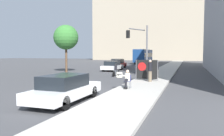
{
  "coord_description": "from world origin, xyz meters",
  "views": [
    {
      "loc": [
        6.15,
        -11.38,
        2.44
      ],
      "look_at": [
        0.73,
        4.1,
        1.34
      ],
      "focal_mm": 35.0,
      "sensor_mm": 36.0,
      "label": 1
    }
  ],
  "objects_px": {
    "pedestrian_behind": "(157,69)",
    "protest_banner": "(147,69)",
    "parked_car_curbside": "(65,88)",
    "city_bus_on_road": "(143,56)",
    "street_tree_near_curb": "(66,37)",
    "motorcycle_on_road": "(116,71)",
    "car_on_road_midblock": "(118,64)",
    "jogger_on_sidewalk": "(150,70)",
    "seated_protester": "(127,78)",
    "car_on_road_nearest": "(112,66)",
    "traffic_light_pole": "(139,42)",
    "car_on_road_distant": "(117,62)"
  },
  "relations": [
    {
      "from": "pedestrian_behind",
      "to": "protest_banner",
      "type": "distance_m",
      "value": 2.13
    },
    {
      "from": "parked_car_curbside",
      "to": "city_bus_on_road",
      "type": "distance_m",
      "value": 42.62
    },
    {
      "from": "street_tree_near_curb",
      "to": "motorcycle_on_road",
      "type": "bearing_deg",
      "value": -15.99
    },
    {
      "from": "protest_banner",
      "to": "motorcycle_on_road",
      "type": "height_order",
      "value": "protest_banner"
    },
    {
      "from": "street_tree_near_curb",
      "to": "car_on_road_midblock",
      "type": "bearing_deg",
      "value": 70.28
    },
    {
      "from": "protest_banner",
      "to": "street_tree_near_curb",
      "type": "height_order",
      "value": "street_tree_near_curb"
    },
    {
      "from": "city_bus_on_road",
      "to": "motorcycle_on_road",
      "type": "bearing_deg",
      "value": -84.56
    },
    {
      "from": "jogger_on_sidewalk",
      "to": "protest_banner",
      "type": "distance_m",
      "value": 1.04
    },
    {
      "from": "seated_protester",
      "to": "parked_car_curbside",
      "type": "height_order",
      "value": "parked_car_curbside"
    },
    {
      "from": "parked_car_curbside",
      "to": "city_bus_on_road",
      "type": "height_order",
      "value": "city_bus_on_road"
    },
    {
      "from": "protest_banner",
      "to": "parked_car_curbside",
      "type": "xyz_separation_m",
      "value": [
        -2.42,
        -9.07,
        -0.37
      ]
    },
    {
      "from": "pedestrian_behind",
      "to": "street_tree_near_curb",
      "type": "bearing_deg",
      "value": -58.08
    },
    {
      "from": "city_bus_on_road",
      "to": "motorcycle_on_road",
      "type": "height_order",
      "value": "city_bus_on_road"
    },
    {
      "from": "motorcycle_on_road",
      "to": "parked_car_curbside",
      "type": "bearing_deg",
      "value": -82.97
    },
    {
      "from": "parked_car_curbside",
      "to": "city_bus_on_road",
      "type": "relative_size",
      "value": 0.43
    },
    {
      "from": "parked_car_curbside",
      "to": "motorcycle_on_road",
      "type": "bearing_deg",
      "value": 97.03
    },
    {
      "from": "city_bus_on_road",
      "to": "protest_banner",
      "type": "bearing_deg",
      "value": -78.43
    },
    {
      "from": "car_on_road_nearest",
      "to": "motorcycle_on_road",
      "type": "height_order",
      "value": "car_on_road_nearest"
    },
    {
      "from": "protest_banner",
      "to": "car_on_road_midblock",
      "type": "xyz_separation_m",
      "value": [
        -7.72,
        16.06,
        -0.33
      ]
    },
    {
      "from": "seated_protester",
      "to": "traffic_light_pole",
      "type": "distance_m",
      "value": 9.23
    },
    {
      "from": "city_bus_on_road",
      "to": "street_tree_near_curb",
      "type": "relative_size",
      "value": 1.83
    },
    {
      "from": "seated_protester",
      "to": "car_on_road_midblock",
      "type": "distance_m",
      "value": 22.01
    },
    {
      "from": "jogger_on_sidewalk",
      "to": "pedestrian_behind",
      "type": "relative_size",
      "value": 1.11
    },
    {
      "from": "jogger_on_sidewalk",
      "to": "car_on_road_midblock",
      "type": "bearing_deg",
      "value": -89.5
    },
    {
      "from": "traffic_light_pole",
      "to": "city_bus_on_road",
      "type": "height_order",
      "value": "traffic_light_pole"
    },
    {
      "from": "parked_car_curbside",
      "to": "motorcycle_on_road",
      "type": "height_order",
      "value": "parked_car_curbside"
    },
    {
      "from": "jogger_on_sidewalk",
      "to": "car_on_road_distant",
      "type": "relative_size",
      "value": 0.41
    },
    {
      "from": "car_on_road_nearest",
      "to": "street_tree_near_curb",
      "type": "bearing_deg",
      "value": -136.61
    },
    {
      "from": "jogger_on_sidewalk",
      "to": "traffic_light_pole",
      "type": "bearing_deg",
      "value": -93.16
    },
    {
      "from": "parked_car_curbside",
      "to": "protest_banner",
      "type": "bearing_deg",
      "value": 75.06
    },
    {
      "from": "car_on_road_distant",
      "to": "motorcycle_on_road",
      "type": "xyz_separation_m",
      "value": [
        5.95,
        -18.94,
        -0.13
      ]
    },
    {
      "from": "parked_car_curbside",
      "to": "jogger_on_sidewalk",
      "type": "bearing_deg",
      "value": 70.51
    },
    {
      "from": "car_on_road_midblock",
      "to": "street_tree_near_curb",
      "type": "relative_size",
      "value": 0.72
    },
    {
      "from": "jogger_on_sidewalk",
      "to": "car_on_road_distant",
      "type": "height_order",
      "value": "jogger_on_sidewalk"
    },
    {
      "from": "street_tree_near_curb",
      "to": "jogger_on_sidewalk",
      "type": "bearing_deg",
      "value": -29.87
    },
    {
      "from": "seated_protester",
      "to": "car_on_road_distant",
      "type": "height_order",
      "value": "car_on_road_distant"
    },
    {
      "from": "car_on_road_distant",
      "to": "street_tree_near_curb",
      "type": "xyz_separation_m",
      "value": [
        -1.42,
        -16.83,
        3.76
      ]
    },
    {
      "from": "jogger_on_sidewalk",
      "to": "parked_car_curbside",
      "type": "distance_m",
      "value": 8.64
    },
    {
      "from": "pedestrian_behind",
      "to": "car_on_road_nearest",
      "type": "bearing_deg",
      "value": -89.05
    },
    {
      "from": "seated_protester",
      "to": "parked_car_curbside",
      "type": "bearing_deg",
      "value": -102.81
    },
    {
      "from": "seated_protester",
      "to": "car_on_road_distant",
      "type": "distance_m",
      "value": 29.01
    },
    {
      "from": "city_bus_on_road",
      "to": "street_tree_near_curb",
      "type": "xyz_separation_m",
      "value": [
        -4.55,
        -27.44,
        2.54
      ]
    },
    {
      "from": "car_on_road_distant",
      "to": "car_on_road_midblock",
      "type": "bearing_deg",
      "value": -71.41
    },
    {
      "from": "seated_protester",
      "to": "city_bus_on_road",
      "type": "relative_size",
      "value": 0.11
    },
    {
      "from": "pedestrian_behind",
      "to": "car_on_road_distant",
      "type": "height_order",
      "value": "pedestrian_behind"
    },
    {
      "from": "motorcycle_on_road",
      "to": "traffic_light_pole",
      "type": "bearing_deg",
      "value": 6.01
    },
    {
      "from": "seated_protester",
      "to": "pedestrian_behind",
      "type": "distance_m",
      "value": 6.84
    },
    {
      "from": "car_on_road_midblock",
      "to": "motorcycle_on_road",
      "type": "height_order",
      "value": "car_on_road_midblock"
    },
    {
      "from": "seated_protester",
      "to": "motorcycle_on_road",
      "type": "distance_m",
      "value": 9.19
    },
    {
      "from": "seated_protester",
      "to": "car_on_road_midblock",
      "type": "relative_size",
      "value": 0.28
    }
  ]
}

